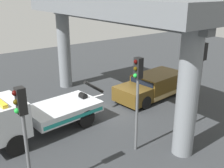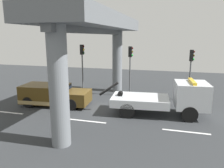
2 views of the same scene
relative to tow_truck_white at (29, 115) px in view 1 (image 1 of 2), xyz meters
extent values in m
cube|color=#2D3033|center=(-4.97, -0.07, -1.25)|extent=(60.00, 40.00, 0.10)
cube|color=silver|center=(-10.97, -2.52, -1.20)|extent=(2.60, 0.16, 0.01)
cube|color=silver|center=(-4.97, -2.52, -1.20)|extent=(2.60, 0.16, 0.01)
cube|color=silver|center=(-1.92, -0.18, -0.28)|extent=(4.04, 2.74, 0.55)
cube|color=silver|center=(1.39, 0.13, 0.27)|extent=(2.25, 2.48, 1.65)
cube|color=teal|center=(-2.03, 1.02, -0.36)|extent=(3.63, 0.35, 0.20)
cylinder|color=black|center=(-4.10, -0.38, 0.46)|extent=(1.42, 0.31, 1.07)
cylinder|color=black|center=(-3.30, -0.30, 0.12)|extent=(0.40, 0.48, 0.36)
cylinder|color=black|center=(1.10, 1.14, -0.70)|extent=(1.02, 0.41, 1.00)
cylinder|color=black|center=(-2.78, 0.79, -0.70)|extent=(1.02, 0.41, 1.00)
cylinder|color=black|center=(-2.59, -1.28, -0.70)|extent=(1.02, 0.41, 1.00)
cube|color=#4C3814|center=(-9.31, -0.13, -0.30)|extent=(3.64, 2.50, 1.35)
cube|color=#4C3814|center=(-6.73, 0.10, -0.50)|extent=(1.91, 2.26, 0.95)
cube|color=black|center=(-7.57, 0.03, 0.00)|extent=(0.24, 1.93, 0.59)
cube|color=#9E8451|center=(-9.31, -0.13, -0.79)|extent=(3.66, 2.52, 0.28)
cylinder|color=black|center=(-6.97, 1.05, -0.78)|extent=(0.86, 0.36, 0.84)
cylinder|color=black|center=(-6.80, -0.86, -0.78)|extent=(0.86, 0.36, 0.84)
cylinder|color=black|center=(-10.35, 0.74, -0.78)|extent=(0.86, 0.36, 0.84)
cylinder|color=black|center=(-10.17, -1.17, -0.78)|extent=(0.86, 0.36, 0.84)
cylinder|color=slate|center=(-4.99, 5.54, 1.68)|extent=(0.93, 0.93, 5.76)
cylinder|color=slate|center=(-4.99, -5.68, 1.68)|extent=(0.93, 0.93, 5.76)
cube|color=#5B5F63|center=(-4.99, -0.07, 5.02)|extent=(3.60, 13.22, 0.92)
cube|color=#4A4E52|center=(-4.99, -0.07, 4.38)|extent=(0.50, 12.82, 0.36)
cylinder|color=#515456|center=(-7.97, 4.07, 0.60)|extent=(0.12, 0.12, 3.61)
cube|color=black|center=(-7.97, 4.07, 2.86)|extent=(0.28, 0.32, 0.90)
sphere|color=#360605|center=(-7.81, 4.07, 3.16)|extent=(0.18, 0.18, 0.18)
sphere|color=gold|center=(-7.81, 4.07, 2.86)|extent=(0.18, 0.18, 0.18)
sphere|color=black|center=(-7.81, 4.07, 2.56)|extent=(0.18, 0.18, 0.18)
cylinder|color=#515456|center=(-3.47, 4.07, 0.55)|extent=(0.12, 0.12, 3.50)
cube|color=black|center=(-3.47, 4.07, 2.75)|extent=(0.28, 0.32, 0.90)
sphere|color=#360605|center=(-3.31, 4.07, 3.05)|extent=(0.18, 0.18, 0.18)
sphere|color=#3A2D06|center=(-3.31, 4.07, 2.75)|extent=(0.18, 0.18, 0.18)
sphere|color=green|center=(-3.31, 4.07, 2.45)|extent=(0.18, 0.18, 0.18)
cylinder|color=#515456|center=(1.53, 4.07, 0.45)|extent=(0.12, 0.12, 3.29)
cube|color=black|center=(1.53, 4.07, 2.54)|extent=(0.28, 0.32, 0.90)
sphere|color=#360605|center=(1.69, 4.07, 2.84)|extent=(0.18, 0.18, 0.18)
sphere|color=#3A2D06|center=(1.69, 4.07, 2.54)|extent=(0.18, 0.18, 0.18)
sphere|color=green|center=(1.69, 4.07, 2.24)|extent=(0.18, 0.18, 0.18)
camera|label=1|loc=(3.93, 12.02, 5.86)|focal=42.89mm
camera|label=2|loc=(0.05, -14.54, 4.01)|focal=34.84mm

